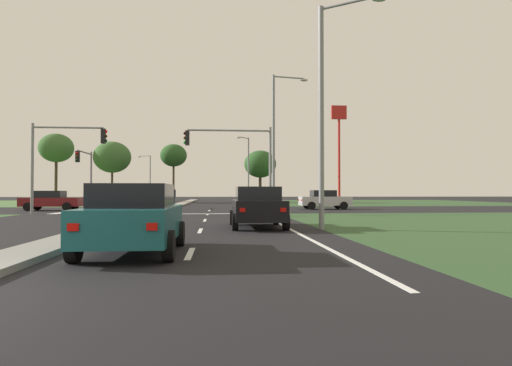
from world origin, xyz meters
TOP-DOWN VIEW (x-y plane):
  - ground_plane at (0.00, 30.00)m, footprint 200.00×200.00m
  - grass_verge_far_right at (25.50, 54.50)m, footprint 35.00×35.00m
  - median_island_near at (0.00, 11.00)m, footprint 1.20×22.00m
  - median_island_far at (0.00, 55.00)m, footprint 1.20×36.00m
  - lane_dash_near at (3.50, 4.29)m, footprint 0.14×2.00m
  - lane_dash_second at (3.50, 10.29)m, footprint 0.14×2.00m
  - lane_dash_third at (3.50, 16.29)m, footprint 0.14×2.00m
  - lane_dash_fourth at (3.50, 22.29)m, footprint 0.14×2.00m
  - lane_dash_fifth at (3.50, 28.29)m, footprint 0.14×2.00m
  - edge_line_right at (6.85, 12.00)m, footprint 0.14×24.00m
  - stop_bar_near at (3.80, 23.00)m, footprint 6.40×0.50m
  - crosswalk_bar_near at (-6.40, 24.80)m, footprint 0.70×2.80m
  - crosswalk_bar_second at (-5.25, 24.80)m, footprint 0.70×2.80m
  - crosswalk_bar_third at (-4.10, 24.80)m, footprint 0.70×2.80m
  - crosswalk_bar_fourth at (-2.95, 24.80)m, footprint 0.70×2.80m
  - crosswalk_bar_fifth at (-1.80, 24.80)m, footprint 0.70×2.80m
  - crosswalk_bar_sixth at (-0.65, 24.80)m, footprint 0.70×2.80m
  - car_teal_near at (2.22, 4.42)m, footprint 2.07×4.19m
  - car_black_second at (5.70, 11.69)m, footprint 2.09×4.50m
  - car_silver_third at (12.88, 30.03)m, footprint 4.15×2.08m
  - car_maroon_fourth at (-8.47, 29.15)m, footprint 4.39×1.97m
  - traffic_signal_near_right at (5.47, 23.40)m, footprint 5.80×0.32m
  - traffic_signal_far_left at (-7.60, 34.96)m, footprint 0.32×4.40m
  - traffic_signal_near_left at (-5.92, 23.40)m, footprint 4.73×0.32m
  - street_lamp_near at (8.21, 10.40)m, footprint 2.15×1.54m
  - street_lamp_second at (8.24, 25.03)m, footprint 2.64×0.67m
  - street_lamp_third at (7.88, 50.33)m, footprint 1.70×1.84m
  - street_lamp_fourth at (-8.26, 75.95)m, footprint 2.47×1.26m
  - pedestrian_at_median at (-0.29, 39.97)m, footprint 0.34×0.34m
  - fastfood_pole_sign at (18.41, 45.56)m, footprint 1.80×0.40m
  - treeline_near at (-18.12, 57.68)m, footprint 4.66×4.66m
  - treeline_second at (-10.23, 56.30)m, footprint 5.02×5.02m
  - treeline_third at (-2.15, 58.38)m, footprint 3.77×3.77m
  - treeline_fourth at (9.91, 54.48)m, footprint 4.36×4.36m

SIDE VIEW (x-z plane):
  - ground_plane at x=0.00m, z-range 0.00..0.00m
  - grass_verge_far_right at x=25.50m, z-range 0.00..0.01m
  - lane_dash_near at x=3.50m, z-range 0.00..0.01m
  - lane_dash_second at x=3.50m, z-range 0.00..0.01m
  - lane_dash_third at x=3.50m, z-range 0.00..0.01m
  - lane_dash_fourth at x=3.50m, z-range 0.00..0.01m
  - lane_dash_fifth at x=3.50m, z-range 0.00..0.01m
  - edge_line_right at x=6.85m, z-range 0.00..0.01m
  - stop_bar_near at x=3.80m, z-range 0.00..0.01m
  - crosswalk_bar_near at x=-6.40m, z-range 0.00..0.01m
  - crosswalk_bar_second at x=-5.25m, z-range 0.00..0.01m
  - crosswalk_bar_third at x=-4.10m, z-range 0.00..0.01m
  - crosswalk_bar_fourth at x=-2.95m, z-range 0.00..0.01m
  - crosswalk_bar_fifth at x=-1.80m, z-range 0.00..0.01m
  - crosswalk_bar_sixth at x=-0.65m, z-range 0.00..0.01m
  - median_island_near at x=0.00m, z-range 0.00..0.14m
  - median_island_far at x=0.00m, z-range 0.00..0.14m
  - car_maroon_fourth at x=-8.47m, z-range 0.02..1.52m
  - car_silver_third at x=12.88m, z-range 0.02..1.58m
  - car_teal_near at x=2.22m, z-range 0.02..1.60m
  - car_black_second at x=5.70m, z-range 0.02..1.63m
  - pedestrian_at_median at x=-0.29m, z-range 0.32..2.04m
  - traffic_signal_far_left at x=-7.60m, z-range 0.98..6.15m
  - traffic_signal_near_left at x=-5.92m, z-range 1.09..6.87m
  - traffic_signal_near_right at x=5.47m, z-range 1.14..6.86m
  - street_lamp_fourth at x=-8.26m, z-range 0.56..8.62m
  - street_lamp_third at x=7.88m, z-range 0.54..8.88m
  - street_lamp_near at x=8.21m, z-range 0.55..9.00m
  - treeline_fourth at x=9.91m, z-range 1.66..8.74m
  - street_lamp_second at x=8.24m, z-range 0.58..10.22m
  - treeline_second at x=-10.23m, z-range 2.01..10.33m
  - treeline_third at x=-2.15m, z-range 2.49..10.75m
  - treeline_near at x=-18.12m, z-range 2.72..12.22m
  - fastfood_pole_sign at x=18.41m, z-range 2.67..14.30m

